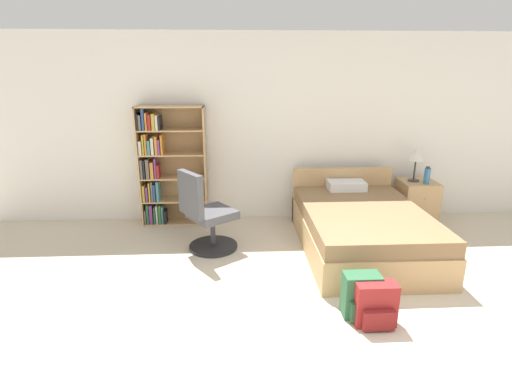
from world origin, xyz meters
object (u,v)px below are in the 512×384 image
table_lamp (416,157)px  backpack_red (375,305)px  bookshelf (164,167)px  water_bottle (427,176)px  backpack_green (361,296)px  bed (360,227)px  office_chair (206,217)px  nightstand (416,202)px

table_lamp → backpack_red: size_ratio=1.15×
bookshelf → water_bottle: bookshelf is taller
backpack_red → backpack_green: 0.16m
bookshelf → backpack_green: bookshelf is taller
bed → water_bottle: 1.38m
table_lamp → water_bottle: (0.12, -0.14, -0.23)m
bookshelf → backpack_red: (2.16, -2.52, -0.64)m
office_chair → table_lamp: (2.85, 0.79, 0.52)m
bed → backpack_green: size_ratio=5.16×
water_bottle → backpack_red: water_bottle is taller
table_lamp → backpack_red: 2.81m
water_bottle → backpack_green: (-1.52, -2.09, -0.53)m
bookshelf → water_bottle: bearing=-4.8°
bookshelf → backpack_red: 3.38m
nightstand → backpack_green: size_ratio=1.52×
bed → office_chair: bearing=178.7°
backpack_red → water_bottle: bearing=57.2°
bookshelf → backpack_green: size_ratio=4.12×
bookshelf → water_bottle: (3.59, -0.30, -0.10)m
office_chair → water_bottle: (2.97, 0.65, 0.29)m
bed → office_chair: size_ratio=2.06×
bed → nightstand: size_ratio=3.39×
water_bottle → bed: bearing=-147.7°
office_chair → backpack_red: 2.21m
nightstand → backpack_green: 2.65m
backpack_red → bookshelf: bearing=130.5°
office_chair → table_lamp: table_lamp is taller
nightstand → backpack_red: bearing=-120.6°
table_lamp → backpack_green: size_ratio=1.11×
office_chair → backpack_red: bearing=-45.6°
backpack_red → table_lamp: bearing=60.9°
office_chair → backpack_red: office_chair is taller
bed → nightstand: (1.05, 0.82, 0.03)m
bed → water_bottle: (1.10, 0.70, 0.45)m
water_bottle → backpack_red: bearing=-122.8°
office_chair → nightstand: 3.02m
bookshelf → bed: (2.49, -1.00, -0.55)m
bed → water_bottle: water_bottle is taller
table_lamp → bed: bearing=-139.6°
nightstand → backpack_green: nightstand is taller
nightstand → backpack_red: 2.72m
backpack_green → office_chair: bearing=135.3°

